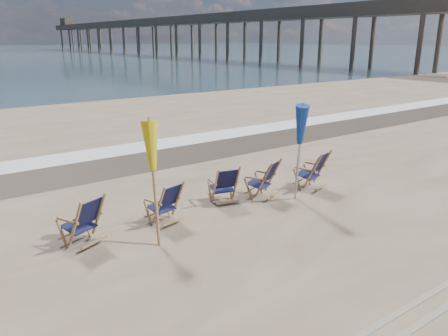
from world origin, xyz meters
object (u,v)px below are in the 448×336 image
object	(u,v)px
fishing_pier	(168,32)
beach_chair_3	(273,176)
umbrella_blue	(300,128)
beach_chair_0	(99,216)
beach_chair_2	(236,184)
beach_chair_1	(178,200)
umbrella_yellow	(153,153)
beach_chair_4	(322,168)

from	to	relation	value
fishing_pier	beach_chair_3	bearing A→B (deg)	-117.02
umbrella_blue	beach_chair_0	bearing A→B (deg)	171.18
beach_chair_0	beach_chair_3	world-z (taller)	beach_chair_0
beach_chair_2	fishing_pier	distance (m)	81.07
beach_chair_0	beach_chair_3	distance (m)	4.10
beach_chair_2	beach_chair_1	bearing A→B (deg)	17.73
beach_chair_0	umbrella_yellow	bearing A→B (deg)	119.10
umbrella_blue	fishing_pier	distance (m)	81.14
beach_chair_2	beach_chair_3	size ratio (longest dim) A/B	0.95
beach_chair_2	beach_chair_4	bearing A→B (deg)	-175.08
beach_chair_0	fishing_pier	xyz separation A→B (m)	(40.71, 71.76, 4.18)
beach_chair_1	beach_chair_3	xyz separation A→B (m)	(2.52, 0.01, 0.02)
beach_chair_0	fishing_pier	world-z (taller)	fishing_pier
umbrella_blue	beach_chair_3	bearing A→B (deg)	104.14
beach_chair_1	beach_chair_2	distance (m)	1.54
umbrella_blue	umbrella_yellow	bearing A→B (deg)	179.38
beach_chair_1	beach_chair_4	xyz separation A→B (m)	(3.89, -0.23, 0.05)
umbrella_blue	beach_chair_1	bearing A→B (deg)	167.22
beach_chair_4	umbrella_blue	size ratio (longest dim) A/B	0.44
umbrella_yellow	beach_chair_2	bearing A→B (deg)	16.54
umbrella_yellow	umbrella_blue	world-z (taller)	umbrella_blue
beach_chair_3	beach_chair_0	bearing A→B (deg)	-24.56
beach_chair_3	umbrella_blue	size ratio (longest dim) A/B	0.42
beach_chair_4	beach_chair_1	bearing A→B (deg)	-21.36
beach_chair_3	fishing_pier	distance (m)	80.71
beach_chair_4	umbrella_yellow	world-z (taller)	umbrella_yellow
beach_chair_3	umbrella_yellow	bearing A→B (deg)	-13.97
beach_chair_0	beach_chair_4	bearing A→B (deg)	153.68
beach_chair_1	beach_chair_2	world-z (taller)	beach_chair_2
beach_chair_0	beach_chair_4	xyz separation A→B (m)	(5.48, -0.29, 0.02)
beach_chair_2	beach_chair_4	distance (m)	2.38
beach_chair_1	umbrella_yellow	xyz separation A→B (m)	(-0.78, -0.57, 1.20)
beach_chair_1	umbrella_blue	bearing A→B (deg)	153.53
fishing_pier	beach_chair_2	bearing A→B (deg)	-117.67
fishing_pier	umbrella_blue	bearing A→B (deg)	-116.72
beach_chair_2	umbrella_yellow	bearing A→B (deg)	29.91
beach_chair_0	umbrella_yellow	world-z (taller)	umbrella_yellow
beach_chair_1	beach_chair_2	size ratio (longest dim) A/B	1.00
beach_chair_2	beach_chair_3	distance (m)	0.99
beach_chair_2	umbrella_blue	world-z (taller)	umbrella_blue
fishing_pier	beach_chair_4	bearing A→B (deg)	-116.06
beach_chair_3	umbrella_blue	world-z (taller)	umbrella_blue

